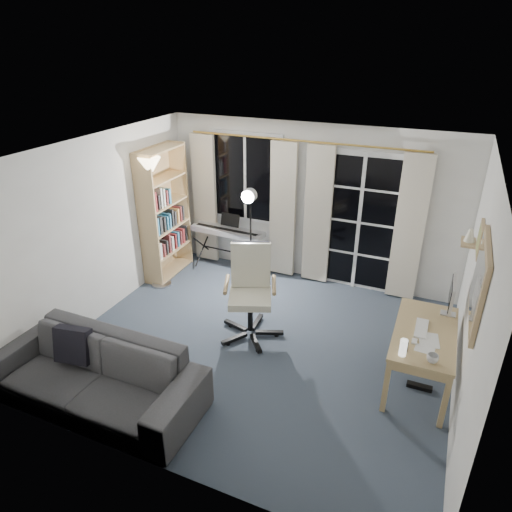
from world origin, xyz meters
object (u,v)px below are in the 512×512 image
at_px(studio_light, 249,207).
at_px(monitor, 452,295).
at_px(desk, 424,338).
at_px(torchiere_lamp, 152,185).
at_px(mug, 433,358).
at_px(office_chair, 251,283).
at_px(sofa, 91,365).
at_px(bookshelf, 162,217).
at_px(keyboard_piano, 228,232).

xyz_separation_m(studio_light, monitor, (2.81, -0.86, -0.33)).
distance_m(desk, monitor, 0.60).
bearing_deg(torchiere_lamp, mug, -17.27).
xyz_separation_m(studio_light, office_chair, (0.52, -1.13, -0.55)).
distance_m(office_chair, monitor, 2.32).
relative_size(torchiere_lamp, monitor, 4.11).
distance_m(studio_light, mug, 3.31).
bearing_deg(studio_light, sofa, -100.91).
relative_size(bookshelf, monitor, 4.21).
bearing_deg(studio_light, monitor, -19.38).
bearing_deg(sofa, desk, 28.10).
relative_size(bookshelf, torchiere_lamp, 1.02).
xyz_separation_m(bookshelf, sofa, (0.94, -2.75, -0.51)).
height_order(keyboard_piano, mug, keyboard_piano).
height_order(studio_light, desk, studio_light).
xyz_separation_m(desk, sofa, (-3.06, -1.63, -0.13)).
xyz_separation_m(torchiere_lamp, sofa, (0.79, -2.36, -1.14)).
bearing_deg(monitor, sofa, -147.89).
bearing_deg(office_chair, sofa, -139.85).
xyz_separation_m(office_chair, mug, (2.20, -0.68, 0.03)).
height_order(office_chair, monitor, office_chair).
bearing_deg(monitor, torchiere_lamp, 175.63).
relative_size(studio_light, office_chair, 1.31).
height_order(keyboard_piano, office_chair, office_chair).
xyz_separation_m(office_chair, sofa, (-0.97, -1.81, -0.25)).
bearing_deg(monitor, mug, -96.26).
distance_m(office_chair, desk, 2.11).
bearing_deg(mug, keyboard_piano, 146.85).
bearing_deg(mug, monitor, 84.18).
relative_size(keyboard_piano, studio_light, 0.78).
bearing_deg(desk, bookshelf, 163.93).
bearing_deg(bookshelf, desk, -16.87).
xyz_separation_m(bookshelf, torchiere_lamp, (0.15, -0.39, 0.63)).
relative_size(bookshelf, office_chair, 1.71).
distance_m(torchiere_lamp, monitor, 4.11).
bearing_deg(mug, office_chair, 162.71).
bearing_deg(bookshelf, studio_light, 6.71).
xyz_separation_m(keyboard_piano, office_chair, (1.04, -1.43, 0.04)).
xyz_separation_m(torchiere_lamp, desk, (3.85, -0.73, -1.01)).
relative_size(keyboard_piano, monitor, 2.52).
bearing_deg(torchiere_lamp, office_chair, -17.24).
distance_m(office_chair, sofa, 2.07).
bearing_deg(studio_light, bookshelf, -174.35).
bearing_deg(mug, studio_light, 146.26).
height_order(keyboard_piano, desk, keyboard_piano).
distance_m(torchiere_lamp, keyboard_piano, 1.47).
distance_m(mug, sofa, 3.37).
relative_size(office_chair, mug, 10.82).
relative_size(bookshelf, keyboard_piano, 1.67).
height_order(monitor, sofa, monitor).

